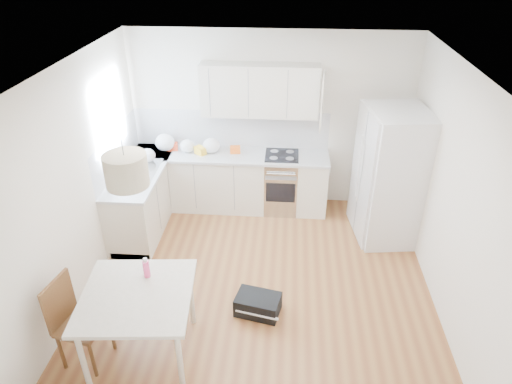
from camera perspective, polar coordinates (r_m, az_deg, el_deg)
floor at (r=5.90m, az=0.52°, el=-11.15°), size 4.20×4.20×0.00m
ceiling at (r=4.59m, az=0.68°, el=15.09°), size 4.20×4.20×0.00m
wall_back at (r=7.01m, az=1.78°, el=8.85°), size 4.20×0.00×4.20m
wall_left at (r=5.63m, az=-21.25°, el=1.10°), size 0.00×4.20×4.20m
wall_right at (r=5.41m, az=23.37°, el=-0.57°), size 0.00×4.20×4.20m
window_glassblock at (r=6.43m, az=-17.81°, el=9.22°), size 0.02×1.00×1.00m
cabinets_back at (r=7.17m, az=-3.25°, el=1.31°), size 3.00×0.60×0.88m
cabinets_left at (r=6.92m, az=-13.79°, el=-0.74°), size 0.60×1.80×0.88m
counter_back at (r=6.96m, az=-3.36°, el=4.63°), size 3.02×0.64×0.04m
counter_left at (r=6.70m, az=-14.26°, el=2.63°), size 0.64×1.82×0.04m
backsplash_back at (r=7.10m, az=-3.13°, el=7.91°), size 3.00×0.01×0.58m
backsplash_left at (r=6.67m, az=-17.00°, el=5.05°), size 0.01×1.80×0.58m
upper_cabinets at (r=6.69m, az=0.46°, el=12.59°), size 1.70×0.32×0.75m
range_oven at (r=7.12m, az=3.15°, el=1.07°), size 0.50×0.61×0.88m
sink at (r=6.65m, az=-14.40°, el=2.55°), size 0.50×0.80×0.16m
refrigerator at (r=6.52m, az=16.53°, el=1.90°), size 1.01×1.05×1.88m
dining_table at (r=4.71m, az=-14.59°, el=-13.11°), size 1.15×1.15×0.84m
dining_chair at (r=5.01m, az=-20.90°, el=-15.09°), size 0.49×0.49×0.99m
drink_bottle at (r=4.75m, az=-13.56°, el=-9.15°), size 0.08×0.08×0.23m
gym_bag at (r=5.43m, az=0.24°, el=-13.87°), size 0.56×0.43×0.23m
pendant_lamp at (r=3.86m, az=-15.93°, el=2.61°), size 0.37×0.37×0.28m
grocery_bag_a at (r=7.14m, az=-11.32°, el=6.10°), size 0.30×0.25×0.27m
grocery_bag_b at (r=7.03m, az=-8.59°, el=5.70°), size 0.23×0.19×0.20m
grocery_bag_c at (r=6.97m, az=-5.60°, el=5.80°), size 0.26×0.22×0.23m
grocery_bag_d at (r=6.85m, az=-13.39°, el=4.49°), size 0.22×0.19×0.20m
grocery_bag_e at (r=6.51m, az=-15.18°, el=2.95°), size 0.25×0.21×0.22m
snack_orange at (r=6.96m, az=-2.61°, el=5.31°), size 0.16×0.11×0.11m
snack_yellow at (r=6.96m, az=-6.98°, el=5.18°), size 0.20×0.19×0.12m
snack_red at (r=7.16m, az=-10.42°, el=5.60°), size 0.18×0.13×0.11m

